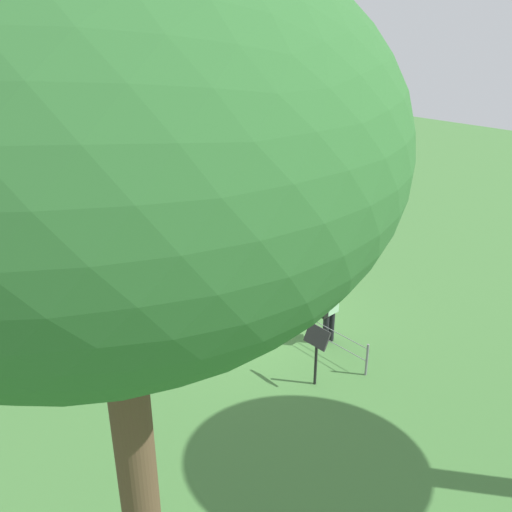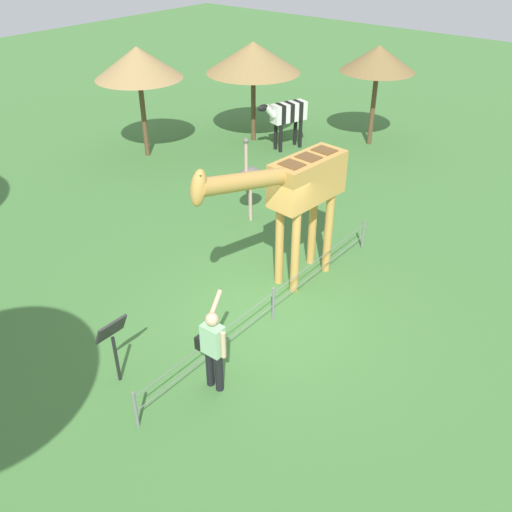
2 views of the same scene
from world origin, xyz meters
TOP-DOWN VIEW (x-y plane):
  - ground_plane at (0.00, 0.00)m, footprint 60.00×60.00m
  - giraffe at (-1.29, -0.28)m, footprint 3.91×0.84m
  - visitor at (2.08, 0.53)m, footprint 0.57×0.58m
  - ostrich at (-2.96, -2.87)m, footprint 0.70×0.56m
  - tree_east at (6.31, -6.46)m, footprint 3.56×3.56m
  - info_sign at (3.02, -0.86)m, footprint 0.56×0.21m
  - wire_fence at (0.00, 0.18)m, footprint 7.05×0.05m

SIDE VIEW (x-z plane):
  - ground_plane at x=0.00m, z-range 0.00..0.00m
  - wire_fence at x=0.00m, z-range 0.03..0.78m
  - visitor at x=2.08m, z-range 0.03..1.78m
  - info_sign at x=3.02m, z-range 0.29..1.61m
  - ostrich at x=-2.96m, z-range 0.05..2.30m
  - giraffe at x=-1.29m, z-range 0.51..3.97m
  - tree_east at x=6.31m, z-range 2.43..9.89m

